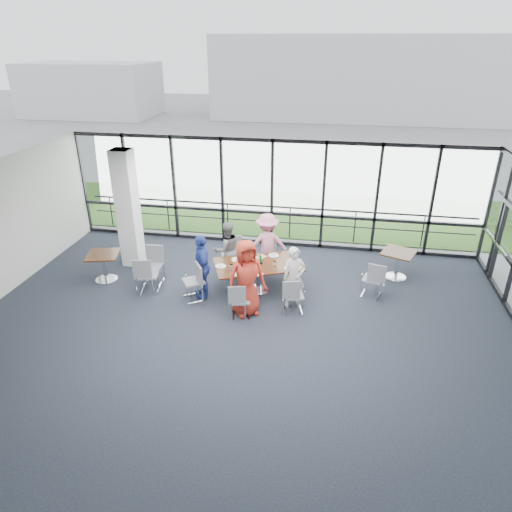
% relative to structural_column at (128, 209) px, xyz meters
% --- Properties ---
extents(floor, '(12.00, 10.00, 0.02)m').
position_rel_structural_column_xyz_m(floor, '(3.60, -3.00, -1.61)').
color(floor, '#1E212F').
rests_on(floor, ground).
extents(ceiling, '(12.00, 10.00, 0.04)m').
position_rel_structural_column_xyz_m(ceiling, '(3.60, -3.00, 1.60)').
color(ceiling, silver).
rests_on(ceiling, ground).
extents(wall_front, '(12.00, 0.10, 3.20)m').
position_rel_structural_column_xyz_m(wall_front, '(3.60, -8.00, 0.00)').
color(wall_front, silver).
rests_on(wall_front, ground).
extents(curtain_wall_back, '(12.00, 0.10, 3.20)m').
position_rel_structural_column_xyz_m(curtain_wall_back, '(3.60, 2.00, 0.00)').
color(curtain_wall_back, white).
rests_on(curtain_wall_back, ground).
extents(exit_door, '(0.12, 1.60, 2.10)m').
position_rel_structural_column_xyz_m(exit_door, '(9.60, 0.75, -0.55)').
color(exit_door, black).
rests_on(exit_door, ground).
extents(structural_column, '(0.50, 0.50, 3.20)m').
position_rel_structural_column_xyz_m(structural_column, '(0.00, 0.00, 0.00)').
color(structural_column, white).
rests_on(structural_column, ground).
extents(apron, '(80.00, 70.00, 0.02)m').
position_rel_structural_column_xyz_m(apron, '(3.60, 7.00, -1.62)').
color(apron, gray).
rests_on(apron, ground).
extents(grass_strip, '(80.00, 5.00, 0.01)m').
position_rel_structural_column_xyz_m(grass_strip, '(3.60, 5.00, -1.59)').
color(grass_strip, '#26531D').
rests_on(grass_strip, ground).
extents(hangar_main, '(24.00, 10.00, 6.00)m').
position_rel_structural_column_xyz_m(hangar_main, '(7.60, 29.00, 1.40)').
color(hangar_main, silver).
rests_on(hangar_main, ground).
extents(hangar_aux, '(10.00, 6.00, 4.00)m').
position_rel_structural_column_xyz_m(hangar_aux, '(-14.40, 25.00, 0.40)').
color(hangar_aux, silver).
rests_on(hangar_aux, ground).
extents(guard_rail, '(12.00, 0.06, 0.06)m').
position_rel_structural_column_xyz_m(guard_rail, '(3.60, 2.60, -1.10)').
color(guard_rail, '#2D2D33').
rests_on(guard_rail, ground).
extents(main_table, '(2.37, 1.86, 0.75)m').
position_rel_structural_column_xyz_m(main_table, '(3.70, -0.93, -0.96)').
color(main_table, '#3E2113').
rests_on(main_table, ground).
extents(side_table_left, '(0.95, 0.95, 0.75)m').
position_rel_structural_column_xyz_m(side_table_left, '(-0.31, -1.08, -0.98)').
color(side_table_left, '#3E2113').
rests_on(side_table_left, ground).
extents(side_table_right, '(1.01, 1.01, 0.75)m').
position_rel_structural_column_xyz_m(side_table_right, '(7.16, 0.39, -0.98)').
color(side_table_right, '#3E2113').
rests_on(side_table_right, ground).
extents(diner_near_left, '(1.05, 0.95, 1.81)m').
position_rel_structural_column_xyz_m(diner_near_left, '(3.61, -1.98, -0.70)').
color(diner_near_left, red).
rests_on(diner_near_left, ground).
extents(diner_near_right, '(0.65, 0.57, 1.49)m').
position_rel_structural_column_xyz_m(diner_near_right, '(4.64, -1.47, -0.86)').
color(diner_near_right, silver).
rests_on(diner_near_right, ground).
extents(diner_far_left, '(0.87, 0.79, 1.52)m').
position_rel_structural_column_xyz_m(diner_far_left, '(2.76, -0.28, -0.84)').
color(diner_far_left, slate).
rests_on(diner_far_left, ground).
extents(diner_far_right, '(1.19, 0.84, 1.67)m').
position_rel_structural_column_xyz_m(diner_far_right, '(3.76, 0.10, -0.76)').
color(diner_far_right, pink).
rests_on(diner_far_right, ground).
extents(diner_end, '(0.86, 1.07, 1.61)m').
position_rel_structural_column_xyz_m(diner_end, '(2.42, -1.39, -0.79)').
color(diner_end, '#2B3F9B').
rests_on(diner_end, ground).
extents(chair_main_nl, '(0.49, 0.49, 0.84)m').
position_rel_structural_column_xyz_m(chair_main_nl, '(3.52, -2.15, -1.18)').
color(chair_main_nl, gray).
rests_on(chair_main_nl, ground).
extents(chair_main_nr, '(0.51, 0.51, 0.85)m').
position_rel_structural_column_xyz_m(chair_main_nr, '(4.67, -1.74, -1.17)').
color(chair_main_nr, gray).
rests_on(chair_main_nr, ground).
extents(chair_main_fl, '(0.56, 0.56, 0.96)m').
position_rel_structural_column_xyz_m(chair_main_fl, '(2.80, -0.08, -1.12)').
color(chair_main_fl, gray).
rests_on(chair_main_fl, ground).
extents(chair_main_fr, '(0.52, 0.52, 0.83)m').
position_rel_structural_column_xyz_m(chair_main_fr, '(3.73, 0.17, -1.19)').
color(chair_main_fr, gray).
rests_on(chair_main_fr, ground).
extents(chair_main_end, '(0.66, 0.66, 0.98)m').
position_rel_structural_column_xyz_m(chair_main_end, '(2.25, -1.60, -1.11)').
color(chair_main_end, gray).
rests_on(chair_main_end, ground).
extents(chair_spare_la, '(0.55, 0.55, 0.94)m').
position_rel_structural_column_xyz_m(chair_spare_la, '(1.05, -1.47, -1.13)').
color(chair_spare_la, gray).
rests_on(chair_spare_la, ground).
extents(chair_spare_lb, '(0.49, 0.49, 0.95)m').
position_rel_structural_column_xyz_m(chair_spare_lb, '(0.98, -0.99, -1.13)').
color(chair_spare_lb, gray).
rests_on(chair_spare_lb, ground).
extents(chair_spare_r, '(0.55, 0.55, 0.92)m').
position_rel_structural_column_xyz_m(chair_spare_r, '(6.48, -0.68, -1.14)').
color(chair_spare_r, gray).
rests_on(chair_spare_r, ground).
extents(plate_nl, '(0.28, 0.28, 0.01)m').
position_rel_structural_column_xyz_m(plate_nl, '(3.35, -1.53, -0.84)').
color(plate_nl, white).
rests_on(plate_nl, main_table).
extents(plate_nr, '(0.25, 0.25, 0.01)m').
position_rel_structural_column_xyz_m(plate_nr, '(4.48, -1.06, -0.84)').
color(plate_nr, white).
rests_on(plate_nr, main_table).
extents(plate_fl, '(0.27, 0.27, 0.01)m').
position_rel_structural_column_xyz_m(plate_fl, '(3.14, -0.80, -0.84)').
color(plate_fl, white).
rests_on(plate_fl, main_table).
extents(plate_fr, '(0.27, 0.27, 0.01)m').
position_rel_structural_column_xyz_m(plate_fr, '(4.01, -0.40, -0.84)').
color(plate_fr, white).
rests_on(plate_fr, main_table).
extents(plate_end, '(0.26, 0.26, 0.01)m').
position_rel_structural_column_xyz_m(plate_end, '(2.83, -1.24, -0.84)').
color(plate_end, white).
rests_on(plate_end, main_table).
extents(tumbler_a, '(0.07, 0.07, 0.14)m').
position_rel_structural_column_xyz_m(tumbler_a, '(3.54, -1.25, -0.78)').
color(tumbler_a, white).
rests_on(tumbler_a, main_table).
extents(tumbler_b, '(0.07, 0.07, 0.13)m').
position_rel_structural_column_xyz_m(tumbler_b, '(4.12, -1.00, -0.78)').
color(tumbler_b, white).
rests_on(tumbler_b, main_table).
extents(tumbler_c, '(0.07, 0.07, 0.13)m').
position_rel_structural_column_xyz_m(tumbler_c, '(3.66, -0.61, -0.78)').
color(tumbler_c, white).
rests_on(tumbler_c, main_table).
extents(tumbler_d, '(0.08, 0.08, 0.15)m').
position_rel_structural_column_xyz_m(tumbler_d, '(3.13, -1.38, -0.77)').
color(tumbler_d, white).
rests_on(tumbler_d, main_table).
extents(menu_a, '(0.37, 0.37, 0.00)m').
position_rel_structural_column_xyz_m(menu_a, '(3.75, -1.47, -0.85)').
color(menu_a, silver).
rests_on(menu_a, main_table).
extents(menu_b, '(0.36, 0.29, 0.00)m').
position_rel_structural_column_xyz_m(menu_b, '(4.60, -0.93, -0.85)').
color(menu_b, silver).
rests_on(menu_b, main_table).
extents(menu_c, '(0.32, 0.35, 0.00)m').
position_rel_structural_column_xyz_m(menu_c, '(3.70, -0.54, -0.85)').
color(menu_c, silver).
rests_on(menu_c, main_table).
extents(condiment_caddy, '(0.10, 0.07, 0.04)m').
position_rel_structural_column_xyz_m(condiment_caddy, '(3.76, -0.91, -0.83)').
color(condiment_caddy, black).
rests_on(condiment_caddy, main_table).
extents(ketchup_bottle, '(0.06, 0.06, 0.18)m').
position_rel_structural_column_xyz_m(ketchup_bottle, '(3.75, -0.83, -0.76)').
color(ketchup_bottle, '#AA1A2D').
rests_on(ketchup_bottle, main_table).
extents(green_bottle, '(0.05, 0.05, 0.20)m').
position_rel_structural_column_xyz_m(green_bottle, '(3.75, -0.87, -0.75)').
color(green_bottle, '#157618').
rests_on(green_bottle, main_table).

